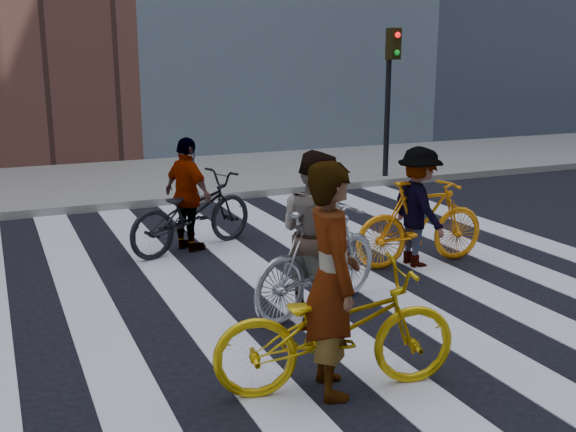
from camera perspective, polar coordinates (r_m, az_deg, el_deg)
ground at (r=8.55m, az=2.32°, el=-5.45°), size 100.00×100.00×0.00m
sidewalk_far at (r=15.41m, az=-10.13°, el=3.19°), size 100.00×5.00×0.15m
zebra_crosswalk at (r=8.54m, az=2.32°, el=-5.41°), size 8.25×10.00×0.01m
traffic_signal at (r=14.90m, az=8.66°, el=11.44°), size 0.22×0.42×3.33m
bike_yellow_left at (r=5.70m, az=4.09°, el=-9.53°), size 2.18×1.15×1.09m
bike_silver_mid at (r=7.38m, az=2.62°, el=-3.66°), size 2.04×1.28×1.19m
bike_yellow_right at (r=9.18m, az=11.18°, el=-0.56°), size 1.96×0.63×1.17m
bike_dark_rear at (r=9.81m, az=-8.14°, el=0.30°), size 2.24×1.47×1.11m
rider_left at (r=5.52m, az=3.70°, el=-5.42°), size 0.61×0.80×1.97m
rider_mid at (r=7.28m, az=2.29°, el=-1.42°), size 0.97×1.07×1.80m
rider_right at (r=9.10m, az=10.98°, el=0.75°), size 0.64×1.06×1.61m
rider_rear at (r=9.74m, az=-8.47°, el=1.80°), size 0.73×1.04×1.65m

